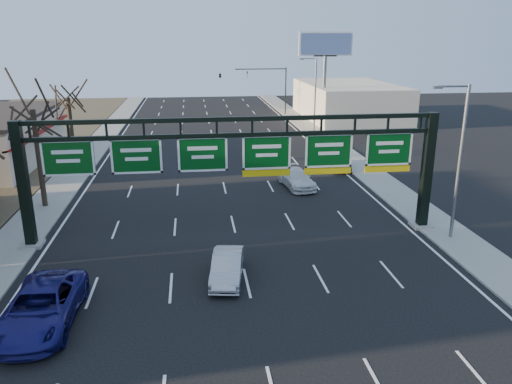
{
  "coord_description": "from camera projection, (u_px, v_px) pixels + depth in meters",
  "views": [
    {
      "loc": [
        -2.37,
        -19.71,
        11.51
      ],
      "look_at": [
        1.02,
        6.49,
        3.2
      ],
      "focal_mm": 35.0,
      "sensor_mm": 36.0,
      "label": 1
    }
  ],
  "objects": [
    {
      "name": "ground",
      "position": [
        252.0,
        304.0,
        22.39
      ],
      "size": [
        160.0,
        160.0,
        0.0
      ],
      "primitive_type": "plane",
      "color": "black",
      "rests_on": "ground"
    },
    {
      "name": "streetlight_near",
      "position": [
        458.0,
        155.0,
        28.07
      ],
      "size": [
        2.15,
        0.22,
        9.0
      ],
      "color": "slate",
      "rests_on": "sidewalk_right"
    },
    {
      "name": "car_blue_suv",
      "position": [
        41.0,
        307.0,
        20.54
      ],
      "size": [
        2.92,
        6.03,
        1.66
      ],
      "primitive_type": "imported",
      "rotation": [
        0.0,
        0.0,
        -0.03
      ],
      "color": "navy",
      "rests_on": "ground"
    },
    {
      "name": "sign_gantry",
      "position": [
        238.0,
        161.0,
        28.59
      ],
      "size": [
        24.6,
        1.2,
        7.2
      ],
      "color": "black",
      "rests_on": "ground"
    },
    {
      "name": "lane_markings",
      "position": [
        223.0,
        181.0,
        41.31
      ],
      "size": [
        21.6,
        120.0,
        0.01
      ],
      "primitive_type": "cube",
      "color": "white",
      "rests_on": "ground"
    },
    {
      "name": "billboard_right",
      "position": [
        325.0,
        55.0,
        64.07
      ],
      "size": [
        7.0,
        0.5,
        12.0
      ],
      "color": "slate",
      "rests_on": "ground"
    },
    {
      "name": "sidewalk_left",
      "position": [
        62.0,
        186.0,
        39.72
      ],
      "size": [
        3.0,
        120.0,
        0.12
      ],
      "primitive_type": "cube",
      "color": "gray",
      "rests_on": "ground"
    },
    {
      "name": "car_grey_far",
      "position": [
        337.0,
        160.0,
        44.86
      ],
      "size": [
        2.07,
        4.63,
        1.54
      ],
      "primitive_type": "imported",
      "rotation": [
        0.0,
        0.0,
        -0.05
      ],
      "color": "#3B3D40",
      "rests_on": "ground"
    },
    {
      "name": "building_right_distant",
      "position": [
        348.0,
        101.0,
        71.4
      ],
      "size": [
        12.0,
        20.0,
        5.0
      ],
      "primitive_type": "cube",
      "color": "beige",
      "rests_on": "ground"
    },
    {
      "name": "car_white_wagon",
      "position": [
        296.0,
        178.0,
        39.44
      ],
      "size": [
        2.64,
        5.09,
        1.41
      ],
      "primitive_type": "imported",
      "rotation": [
        0.0,
        0.0,
        0.14
      ],
      "color": "silver",
      "rests_on": "ground"
    },
    {
      "name": "traffic_signal_mast",
      "position": [
        245.0,
        78.0,
        73.47
      ],
      "size": [
        10.16,
        0.54,
        7.0
      ],
      "color": "black",
      "rests_on": "ground"
    },
    {
      "name": "tree_far",
      "position": [
        66.0,
        85.0,
        42.23
      ],
      "size": [
        3.6,
        3.6,
        8.86
      ],
      "color": "black",
      "rests_on": "sidewalk_left"
    },
    {
      "name": "sidewalk_right",
      "position": [
        371.0,
        175.0,
        42.86
      ],
      "size": [
        3.0,
        120.0,
        0.12
      ],
      "primitive_type": "cube",
      "color": "gray",
      "rests_on": "ground"
    },
    {
      "name": "car_silver_sedan",
      "position": [
        227.0,
        267.0,
        24.41
      ],
      "size": [
        2.03,
        4.26,
        1.35
      ],
      "primitive_type": "imported",
      "rotation": [
        0.0,
        0.0,
        -0.15
      ],
      "color": "#A8A8AD",
      "rests_on": "ground"
    },
    {
      "name": "streetlight_far",
      "position": [
        314.0,
        91.0,
        60.24
      ],
      "size": [
        2.15,
        0.22,
        9.0
      ],
      "color": "slate",
      "rests_on": "sidewalk_right"
    },
    {
      "name": "tree_mid",
      "position": [
        30.0,
        94.0,
        32.66
      ],
      "size": [
        3.6,
        3.6,
        9.24
      ],
      "color": "black",
      "rests_on": "sidewalk_left"
    },
    {
      "name": "car_silver_distant",
      "position": [
        207.0,
        145.0,
        51.03
      ],
      "size": [
        2.61,
        5.11,
        1.61
      ],
      "primitive_type": "imported",
      "rotation": [
        0.0,
        0.0,
        -0.19
      ],
      "color": "#BCBBC0",
      "rests_on": "ground"
    }
  ]
}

